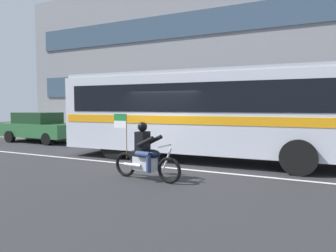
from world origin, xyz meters
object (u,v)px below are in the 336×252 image
(transit_bus, at_px, (209,109))
(parked_sedan_curbside, at_px, (40,127))
(fire_hydrant, at_px, (311,142))
(motorcycle_with_rider, at_px, (145,155))

(transit_bus, distance_m, parked_sedan_curbside, 10.27)
(fire_hydrant, bearing_deg, transit_bus, -140.09)
(transit_bus, height_order, fire_hydrant, transit_bus)
(transit_bus, bearing_deg, motorcycle_with_rider, -102.14)
(parked_sedan_curbside, bearing_deg, motorcycle_with_rider, -27.20)
(motorcycle_with_rider, relative_size, fire_hydrant, 2.92)
(parked_sedan_curbside, height_order, fire_hydrant, parked_sedan_curbside)
(motorcycle_with_rider, relative_size, parked_sedan_curbside, 0.48)
(fire_hydrant, bearing_deg, parked_sedan_curbside, -173.77)
(motorcycle_with_rider, xyz_separation_m, parked_sedan_curbside, (-9.38, 4.82, 0.18))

